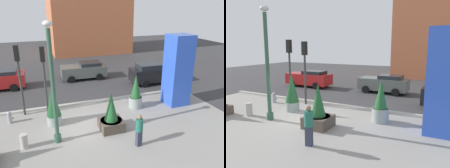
% 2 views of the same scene
% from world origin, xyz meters
% --- Properties ---
extents(ground_plane, '(60.00, 60.00, 0.00)m').
position_xyz_m(ground_plane, '(0.00, 4.00, 0.00)').
color(ground_plane, '#38383A').
extents(plaza_pavement, '(18.00, 10.00, 0.02)m').
position_xyz_m(plaza_pavement, '(0.00, -2.00, 0.00)').
color(plaza_pavement, gray).
rests_on(plaza_pavement, ground_plane).
extents(curb_strip, '(18.00, 0.24, 0.16)m').
position_xyz_m(curb_strip, '(0.00, 3.12, 0.08)').
color(curb_strip, '#B7B2A8').
rests_on(curb_strip, ground_plane).
extents(lamp_post, '(0.44, 0.44, 5.98)m').
position_xyz_m(lamp_post, '(-1.54, -0.98, 2.91)').
color(lamp_post, '#335642').
rests_on(lamp_post, ground_plane).
extents(art_pillar_blue, '(1.45, 1.45, 4.79)m').
position_xyz_m(art_pillar_blue, '(6.82, 1.15, 2.39)').
color(art_pillar_blue, blue).
rests_on(art_pillar_blue, ground_plane).
extents(potted_plant_curbside, '(1.26, 1.26, 2.20)m').
position_xyz_m(potted_plant_curbside, '(1.41, -0.74, 0.82)').
color(potted_plant_curbside, '#4C4238').
rests_on(potted_plant_curbside, ground_plane).
extents(potted_plant_mid_plaza, '(0.90, 0.90, 2.28)m').
position_xyz_m(potted_plant_mid_plaza, '(3.90, 1.43, 0.97)').
color(potted_plant_mid_plaza, gray).
rests_on(potted_plant_mid_plaza, ground_plane).
extents(potted_plant_near_right, '(0.84, 0.84, 2.31)m').
position_xyz_m(potted_plant_near_right, '(-1.49, 0.88, 1.14)').
color(potted_plant_near_right, gray).
rests_on(potted_plant_near_right, ground_plane).
extents(fire_hydrant, '(0.36, 0.26, 0.75)m').
position_xyz_m(fire_hydrant, '(-3.94, 1.90, 0.37)').
color(fire_hydrant, '#99999E').
rests_on(fire_hydrant, ground_plane).
extents(concrete_bollard, '(0.36, 0.36, 0.75)m').
position_xyz_m(concrete_bollard, '(-3.13, -0.99, 0.38)').
color(concrete_bollard, '#B2ADA3').
rests_on(concrete_bollard, ground_plane).
extents(traffic_light_far_side, '(0.28, 0.42, 4.27)m').
position_xyz_m(traffic_light_far_side, '(-1.74, 2.63, 2.90)').
color(traffic_light_far_side, '#333833').
rests_on(traffic_light_far_side, ground_plane).
extents(traffic_light_corner, '(0.28, 0.42, 4.41)m').
position_xyz_m(traffic_light_corner, '(-3.14, 2.76, 2.97)').
color(traffic_light_corner, '#333833').
rests_on(traffic_light_corner, ground_plane).
extents(car_curb_west, '(4.16, 2.13, 1.56)m').
position_xyz_m(car_curb_west, '(2.09, 8.76, 0.81)').
color(car_curb_west, '#565B56').
rests_on(car_curb_west, ground_plane).
extents(car_far_lane, '(4.56, 2.04, 1.60)m').
position_xyz_m(car_far_lane, '(-5.28, 8.25, 0.83)').
color(car_far_lane, red).
rests_on(car_far_lane, ground_plane).
extents(pedestrian_crossing, '(0.42, 0.42, 1.68)m').
position_xyz_m(pedestrian_crossing, '(2.18, -2.66, 0.93)').
color(pedestrian_crossing, '#33384C').
rests_on(pedestrian_crossing, ground_plane).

